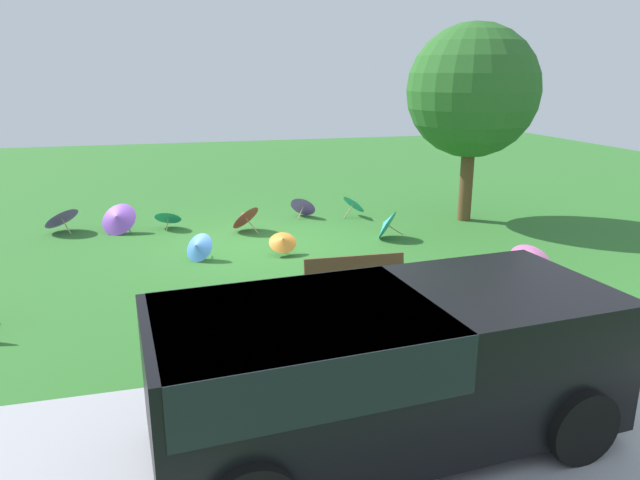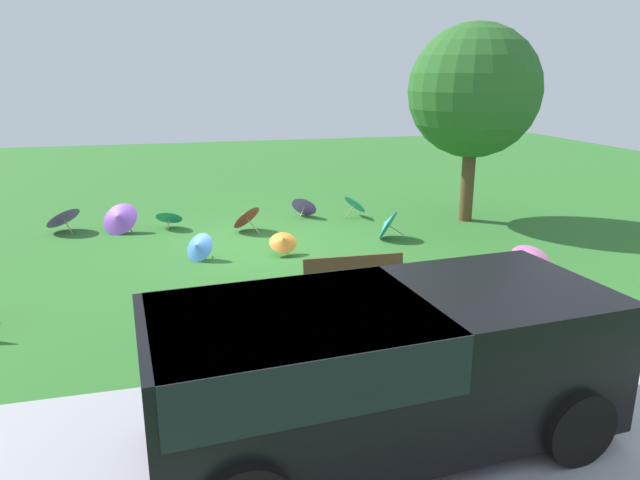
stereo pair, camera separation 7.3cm
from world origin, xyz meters
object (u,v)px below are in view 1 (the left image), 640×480
Objects in this scene: park_bench at (352,280)px; parasol_teal_0 at (386,224)px; parasol_teal_2 at (355,203)px; parasol_pink_1 at (532,259)px; parasol_purple_1 at (60,217)px; parasol_orange_0 at (283,241)px; shade_tree at (472,91)px; parasol_purple_0 at (117,218)px; parasol_red_1 at (244,216)px; parasol_teal_1 at (168,216)px; parasol_blue_0 at (198,247)px; parasol_purple_2 at (303,205)px; van_dark at (371,360)px.

park_bench reaches higher than parasol_teal_0.
parasol_pink_1 is (-1.49, 5.53, 0.06)m from parasol_teal_2.
parasol_pink_1 reaches higher than parasol_purple_1.
shade_tree is at bearing -160.95° from parasol_orange_0.
parasol_purple_0 is 1.29× the size of parasol_pink_1.
parasol_pink_1 is 6.56m from parasol_red_1.
parasol_purple_1 is 7.15m from parasol_teal_2.
shade_tree reaches higher than parasol_teal_2.
parasol_teal_1 is 2.45m from parasol_purple_1.
shade_tree is at bearing 173.76° from parasol_purple_0.
parasol_teal_1 is 2.76m from parasol_blue_0.
parasol_teal_0 is 1.11× the size of parasol_blue_0.
parasol_blue_0 is 0.80× the size of parasol_red_1.
parasol_teal_1 is 4.71m from parasol_teal_2.
parasol_purple_2 is 1.07× the size of parasol_teal_2.
parasol_blue_0 is 4.99m from parasol_teal_2.
parasol_purple_2 is at bearing -110.73° from parasol_orange_0.
parasol_teal_2 is 0.96× the size of parasol_pink_1.
parasol_teal_1 is 1.15m from parasol_purple_0.
parasol_teal_2 reaches higher than parasol_purple_2.
van_dark is 5.01× the size of parasol_red_1.
parasol_purple_2 reaches higher than parasol_orange_0.
park_bench reaches higher than parasol_teal_2.
park_bench is at bearing 124.22° from parasol_purple_0.
shade_tree is 3.99m from parasol_teal_0.
van_dark is 4.53× the size of parasol_purple_0.
shade_tree is 5.80× the size of parasol_purple_2.
parasol_blue_0 is (4.20, 0.54, -0.05)m from parasol_teal_0.
parasol_orange_0 is (-0.42, -6.44, -0.60)m from van_dark.
parasol_teal_2 is at bearing -89.69° from parasol_teal_0.
parasol_purple_2 reaches higher than parasol_teal_1.
parasol_pink_1 reaches higher than parasol_purple_2.
parasol_blue_0 is 4.23m from parasol_purple_2.
van_dark is 9.59m from parasol_purple_0.
parasol_red_1 is at bearing 156.89° from parasol_teal_1.
park_bench is 3.82m from parasol_blue_0.
parasol_teal_0 is (-1.99, -3.65, -0.12)m from park_bench.
park_bench is 8.00m from parasol_purple_1.
parasol_teal_2 is at bearing -131.55° from parasol_orange_0.
parasol_blue_0 is (-0.51, 2.71, -0.02)m from parasol_teal_1.
parasol_teal_0 is at bearing -112.39° from van_dark.
shade_tree is at bearing -103.75° from parasol_pink_1.
van_dark is 9.76m from parasol_purple_2.
parasol_purple_1 is at bearing -13.81° from parasol_red_1.
park_bench reaches higher than parasol_orange_0.
van_dark is 6.68m from parasol_blue_0.
van_dark is 7.67m from parasol_teal_0.
parasol_purple_0 is 2.93m from parasol_red_1.
parasol_teal_1 is 1.22× the size of parasol_orange_0.
parasol_purple_2 is (-1.62, -9.60, -0.62)m from van_dark.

